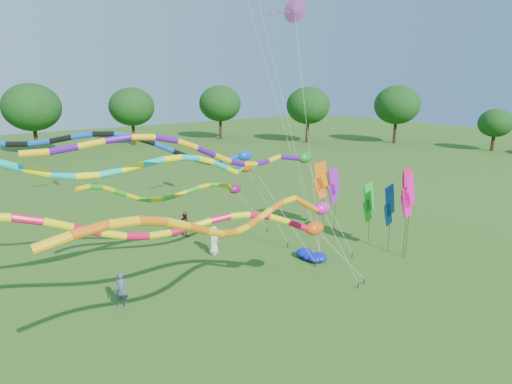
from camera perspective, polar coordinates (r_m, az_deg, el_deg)
ground at (r=20.69m, az=11.75°, el=-13.94°), size 160.00×160.00×0.00m
tree_ring at (r=20.57m, az=-1.72°, el=2.45°), size 121.87×118.55×9.70m
tube_kite_red at (r=17.36m, az=-5.40°, el=-4.50°), size 14.92×3.18×6.39m
tube_kite_orange at (r=13.91m, az=-0.33°, el=-3.30°), size 13.90×3.01×7.36m
tube_kite_purple at (r=17.58m, az=-4.10°, el=5.04°), size 15.71×1.18×8.64m
tube_kite_blue at (r=18.82m, az=-13.77°, el=5.59°), size 14.47×4.39×8.47m
tube_kite_cyan at (r=18.52m, az=-10.72°, el=3.35°), size 15.34×2.97×8.32m
tube_kite_green at (r=23.08m, az=-8.99°, el=0.19°), size 12.23×2.49×6.01m
delta_kite_high_c at (r=25.80m, az=5.11°, el=23.01°), size 3.08×4.18×14.33m
banner_pole_blue_b at (r=25.61m, az=17.35°, el=-1.71°), size 1.16×0.19×4.13m
banner_pole_magenta_b at (r=24.79m, az=19.58°, el=-0.54°), size 1.16×0.22×4.93m
banner_pole_magenta_a at (r=24.62m, az=19.46°, el=0.26°), size 1.16×0.18×5.30m
banner_pole_orange at (r=27.87m, az=8.67°, el=1.54°), size 1.09×0.56×4.81m
banner_pole_violet at (r=28.31m, az=10.29°, el=0.80°), size 1.16×0.10×4.39m
banner_pole_green at (r=26.57m, az=14.76°, el=-1.34°), size 1.16×0.16×3.95m
blue_nylon_heap at (r=24.49m, az=7.09°, el=-8.47°), size 1.29×1.20×0.50m
person_a at (r=25.02m, az=-5.65°, el=-6.38°), size 0.98×0.90×1.69m
person_b at (r=20.17m, az=-17.52°, el=-12.37°), size 0.75×0.73×1.73m
person_c at (r=28.19m, az=-9.43°, el=-4.19°), size 0.76×0.88×1.57m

